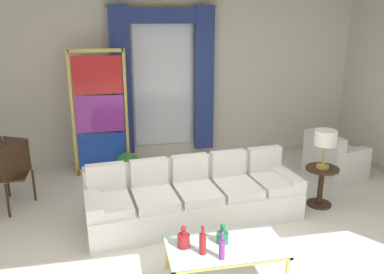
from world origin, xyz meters
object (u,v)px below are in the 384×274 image
Objects in this scene: armchair_white at (333,161)px; stained_glass_divider at (100,116)px; bottle_blue_decanter at (184,240)px; vintage_tv at (3,160)px; couch_white_long at (193,197)px; round_side_table at (321,183)px; bottle_ruby_flask at (222,248)px; peacock_figurine at (128,166)px; bottle_amber_squat at (203,242)px; bottle_crystal_tall at (222,236)px; table_lamp_brass at (325,139)px; coffee_table at (225,248)px.

stained_glass_divider is at bearing 166.79° from armchair_white.
bottle_blue_decanter is at bearing -75.05° from stained_glass_divider.
vintage_tv is at bearing -142.68° from stained_glass_divider.
couch_white_long reaches higher than round_side_table.
bottle_blue_decanter is 3.42m from stained_glass_divider.
bottle_ruby_flask is at bearing -140.23° from round_side_table.
vintage_tv is 1.99m from peacock_figurine.
armchair_white is (2.91, 2.50, -0.25)m from bottle_amber_squat.
bottle_ruby_flask is 0.14× the size of stained_glass_divider.
armchair_white is at bearing -9.90° from peacock_figurine.
bottle_blue_decanter is at bearing 139.56° from bottle_ruby_flask.
bottle_amber_squat is 3.62m from stained_glass_divider.
vintage_tv is (-2.65, 2.22, 0.24)m from bottle_crystal_tall.
table_lamp_brass is (2.30, 1.36, 0.53)m from bottle_blue_decanter.
bottle_amber_squat is 0.53× the size of round_side_table.
bottle_ruby_flask is at bearing -44.30° from vintage_tv.
vintage_tv is at bearing -178.78° from armchair_white.
bottle_ruby_flask is 0.30× the size of armchair_white.
couch_white_long is 12.24× the size of bottle_blue_decanter.
bottle_ruby_flask is (0.17, -0.12, -0.01)m from bottle_amber_squat.
stained_glass_divider reaches higher than coffee_table.
coffee_table is 0.30m from bottle_ruby_flask.
couch_white_long is 5.03× the size of round_side_table.
round_side_table is (-0.77, -0.98, 0.07)m from armchair_white.
armchair_white is at bearing 51.66° from round_side_table.
stained_glass_divider is at bearing 104.95° from bottle_blue_decanter.
bottle_crystal_tall is at bearing -68.44° from stained_glass_divider.
bottle_ruby_flask is at bearing -71.25° from stained_glass_divider.
bottle_ruby_flask is 2.57m from round_side_table.
bottle_blue_decanter is 2.68m from round_side_table.
armchair_white reaches higher than bottle_amber_squat.
round_side_table is at bearing -128.34° from armchair_white.
bottle_amber_squat is at bearing -144.64° from table_lamp_brass.
round_side_table is at bearing 36.92° from coffee_table.
couch_white_long is 1.92m from round_side_table.
coffee_table is 0.45m from bottle_blue_decanter.
coffee_table is at bearing -68.48° from stained_glass_divider.
bottle_blue_decanter is 0.25× the size of armchair_white.
round_side_table is at bearing -30.04° from peacock_figurine.
vintage_tv reaches higher than bottle_amber_squat.
vintage_tv is at bearing 135.16° from bottle_blue_decanter.
peacock_figurine is 3.29m from table_lamp_brass.
stained_glass_divider is at bearing 108.75° from bottle_ruby_flask.
coffee_table is at bearing -73.48° from peacock_figurine.
vintage_tv is (-2.67, 2.27, 0.35)m from coffee_table.
stained_glass_divider is (-1.31, 3.31, 0.68)m from coffee_table.
bottle_ruby_flask reaches higher than coffee_table.
bottle_ruby_flask is (-0.05, -1.65, 0.22)m from couch_white_long.
stained_glass_divider is at bearing 111.52° from coffee_table.
bottle_crystal_tall is at bearing -144.24° from table_lamp_brass.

